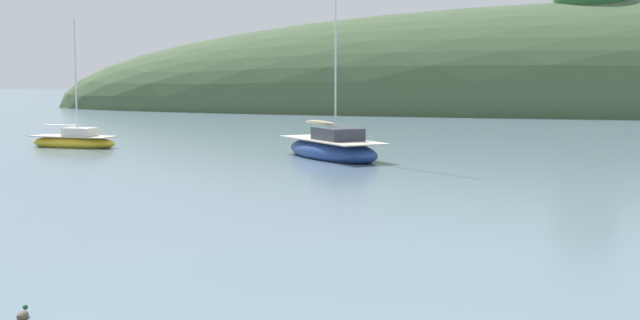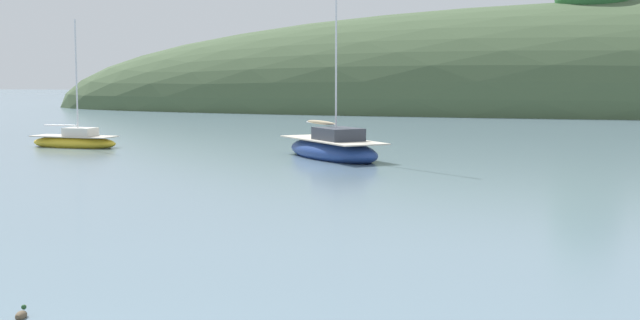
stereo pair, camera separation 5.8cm
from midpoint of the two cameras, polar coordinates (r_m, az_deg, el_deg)
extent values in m
ellipsoid|color=navy|center=(43.27, 0.74, 0.58)|extent=(7.05, 7.75, 1.26)
cube|color=beige|center=(43.22, 0.74, 1.33)|extent=(6.48, 7.13, 0.06)
cube|color=#333842|center=(42.64, 1.13, 1.70)|extent=(2.94, 3.04, 0.64)
cylinder|color=silver|center=(42.79, 0.99, 8.29)|extent=(0.09, 0.09, 10.45)
cylinder|color=silver|center=(44.29, -0.01, 2.42)|extent=(2.15, 2.59, 0.07)
ellipsoid|color=tan|center=(44.28, -0.01, 2.48)|extent=(2.17, 2.57, 0.20)
ellipsoid|color=gold|center=(51.72, -15.92, 1.08)|extent=(5.52, 2.35, 0.86)
cube|color=beige|center=(51.69, -15.93, 1.51)|extent=(5.08, 2.16, 0.06)
cube|color=silver|center=(51.43, -15.54, 1.78)|extent=(1.83, 1.35, 0.50)
cylinder|color=silver|center=(51.42, -15.78, 5.20)|extent=(0.09, 0.09, 6.65)
cylinder|color=silver|center=(52.14, -16.73, 2.20)|extent=(2.25, 0.30, 0.07)
ellipsoid|color=brown|center=(16.03, -19.04, -9.65)|extent=(0.25, 0.37, 0.16)
sphere|color=#1E4723|center=(16.13, -18.89, -9.14)|extent=(0.09, 0.09, 0.09)
cone|color=gold|center=(16.19, -18.81, -9.10)|extent=(0.04, 0.05, 0.04)
cone|color=brown|center=(15.88, -19.23, -9.68)|extent=(0.08, 0.09, 0.08)
camera|label=1|loc=(0.03, -90.05, -0.01)|focal=48.73mm
camera|label=2|loc=(0.03, 89.95, 0.01)|focal=48.73mm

